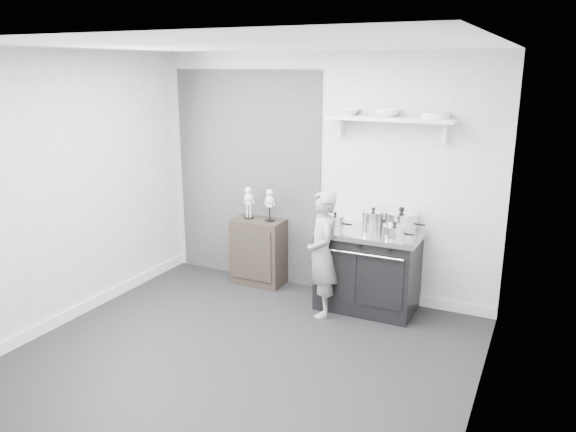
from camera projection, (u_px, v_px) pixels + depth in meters
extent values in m
plane|color=black|center=(243.00, 354.00, 5.10)|extent=(4.00, 4.00, 0.00)
cube|color=#A4A3A1|center=(321.00, 175.00, 6.32)|extent=(4.00, 0.02, 2.70)
cube|color=#A4A3A1|center=(79.00, 283.00, 3.19)|extent=(4.00, 0.02, 2.70)
cube|color=#A4A3A1|center=(67.00, 189.00, 5.59)|extent=(0.02, 3.60, 2.70)
cube|color=#A4A3A1|center=(487.00, 242.00, 3.92)|extent=(0.02, 3.60, 2.70)
cube|color=silver|center=(236.00, 45.00, 4.41)|extent=(4.00, 3.60, 0.02)
cube|color=black|center=(247.00, 177.00, 6.73)|extent=(1.90, 0.02, 2.50)
cube|color=silver|center=(402.00, 297.00, 6.22)|extent=(2.00, 0.03, 0.12)
cube|color=silver|center=(81.00, 309.00, 5.92)|extent=(0.03, 3.60, 0.12)
cube|color=silver|center=(390.00, 119.00, 5.70)|extent=(1.30, 0.26, 0.04)
cube|color=silver|center=(341.00, 128.00, 6.02)|extent=(0.03, 0.12, 0.20)
cube|color=silver|center=(445.00, 133.00, 5.56)|extent=(0.03, 0.12, 0.20)
cube|color=black|center=(368.00, 272.00, 6.00)|extent=(1.02, 0.61, 0.82)
cube|color=silver|center=(369.00, 233.00, 5.89)|extent=(1.08, 0.66, 0.05)
cube|color=black|center=(336.00, 276.00, 5.83)|extent=(0.43, 0.02, 0.53)
cube|color=black|center=(382.00, 284.00, 5.62)|extent=(0.43, 0.02, 0.53)
cylinder|color=silver|center=(359.00, 254.00, 5.63)|extent=(0.92, 0.02, 0.02)
cylinder|color=black|center=(331.00, 242.00, 5.75)|extent=(0.04, 0.03, 0.04)
cylinder|color=black|center=(359.00, 246.00, 5.62)|extent=(0.04, 0.03, 0.04)
cylinder|color=black|center=(389.00, 250.00, 5.49)|extent=(0.04, 0.03, 0.04)
cube|color=black|center=(259.00, 251.00, 6.70)|extent=(0.61, 0.36, 0.79)
imported|color=gray|center=(322.00, 254.00, 5.79)|extent=(0.53, 0.58, 1.33)
cylinder|color=silver|center=(335.00, 223.00, 5.92)|extent=(0.19, 0.19, 0.14)
cylinder|color=silver|center=(335.00, 216.00, 5.90)|extent=(0.20, 0.20, 0.02)
sphere|color=black|center=(335.00, 214.00, 5.90)|extent=(0.04, 0.04, 0.04)
cylinder|color=black|center=(347.00, 224.00, 5.87)|extent=(0.10, 0.02, 0.02)
cylinder|color=silver|center=(373.00, 220.00, 5.99)|extent=(0.24, 0.24, 0.16)
cylinder|color=silver|center=(373.00, 212.00, 5.97)|extent=(0.25, 0.25, 0.02)
sphere|color=black|center=(373.00, 209.00, 5.96)|extent=(0.04, 0.04, 0.04)
cylinder|color=black|center=(387.00, 221.00, 5.93)|extent=(0.10, 0.02, 0.02)
cylinder|color=silver|center=(401.00, 222.00, 5.84)|extent=(0.32, 0.32, 0.19)
cylinder|color=silver|center=(401.00, 213.00, 5.82)|extent=(0.33, 0.33, 0.02)
sphere|color=black|center=(402.00, 210.00, 5.81)|extent=(0.06, 0.06, 0.06)
cylinder|color=black|center=(420.00, 225.00, 5.76)|extent=(0.10, 0.02, 0.02)
cylinder|color=silver|center=(394.00, 233.00, 5.60)|extent=(0.23, 0.23, 0.12)
cylinder|color=silver|center=(395.00, 226.00, 5.59)|extent=(0.24, 0.24, 0.01)
sphere|color=black|center=(395.00, 223.00, 5.58)|extent=(0.04, 0.04, 0.04)
cylinder|color=black|center=(410.00, 235.00, 5.54)|extent=(0.10, 0.02, 0.02)
imported|color=white|center=(347.00, 112.00, 5.88)|extent=(0.27, 0.27, 0.07)
imported|color=white|center=(387.00, 113.00, 5.70)|extent=(0.25, 0.25, 0.08)
cylinder|color=white|center=(435.00, 116.00, 5.50)|extent=(0.27, 0.27, 0.06)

